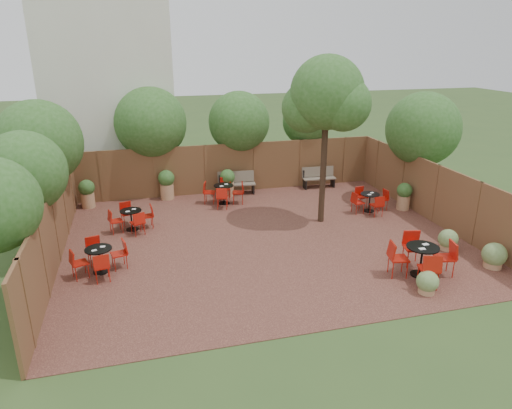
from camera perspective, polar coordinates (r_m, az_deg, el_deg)
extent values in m
plane|color=#354F23|center=(14.52, 1.01, -4.32)|extent=(80.00, 80.00, 0.00)
cube|color=#3E2019|center=(14.51, 1.01, -4.28)|extent=(12.00, 10.00, 0.02)
cube|color=brown|center=(18.78, -3.13, 4.51)|extent=(12.00, 0.08, 2.00)
cube|color=brown|center=(13.87, -23.59, -2.76)|extent=(0.08, 10.00, 2.00)
cube|color=brown|center=(16.72, 21.24, 1.25)|extent=(0.08, 10.00, 2.00)
cube|color=silver|center=(20.86, -17.62, 13.55)|extent=(5.00, 4.00, 8.00)
sphere|color=#2A551B|center=(16.33, -25.16, 6.91)|extent=(2.71, 2.71, 2.71)
sphere|color=#2A551B|center=(13.47, -26.63, 3.59)|extent=(2.16, 2.16, 2.16)
sphere|color=#2A551B|center=(18.72, -12.84, 9.76)|extent=(2.78, 2.78, 2.78)
sphere|color=#2A551B|center=(19.08, -2.11, 10.13)|extent=(2.48, 2.48, 2.48)
sphere|color=#2A551B|center=(20.15, 6.25, 10.16)|extent=(2.04, 2.04, 2.04)
sphere|color=#2A551B|center=(18.22, 19.88, 8.74)|extent=(2.70, 2.70, 2.70)
cylinder|color=black|center=(15.38, 8.36, 5.90)|extent=(0.24, 0.24, 4.55)
sphere|color=#2A551B|center=(15.03, 8.76, 13.49)|extent=(2.33, 2.33, 2.33)
sphere|color=#2A551B|center=(15.27, 6.30, 11.80)|extent=(1.63, 1.63, 1.63)
sphere|color=#2A551B|center=(14.87, 10.76, 12.08)|extent=(1.70, 1.70, 1.70)
cube|color=brown|center=(18.54, -2.36, 2.52)|extent=(1.50, 0.58, 0.05)
cube|color=brown|center=(18.65, -2.50, 3.46)|extent=(1.47, 0.25, 0.44)
cube|color=black|center=(18.48, -4.37, 1.69)|extent=(0.10, 0.44, 0.39)
cube|color=black|center=(18.75, -0.37, 2.02)|extent=(0.10, 0.44, 0.39)
cube|color=brown|center=(19.57, 7.78, 3.21)|extent=(1.40, 0.49, 0.05)
cube|color=brown|center=(19.67, 7.61, 4.05)|extent=(1.39, 0.18, 0.42)
cube|color=black|center=(19.41, 6.04, 2.48)|extent=(0.08, 0.42, 0.37)
cube|color=black|center=(19.87, 9.43, 2.74)|extent=(0.08, 0.42, 0.37)
cylinder|color=black|center=(13.20, -18.55, -7.83)|extent=(0.41, 0.41, 0.03)
cylinder|color=black|center=(13.06, -18.71, -6.54)|extent=(0.05, 0.05, 0.65)
cylinder|color=black|center=(12.92, -18.87, -5.21)|extent=(0.71, 0.71, 0.03)
cube|color=white|center=(12.97, -18.37, -4.95)|extent=(0.15, 0.13, 0.01)
cube|color=white|center=(12.82, -19.32, -5.36)|extent=(0.15, 0.13, 0.01)
cylinder|color=black|center=(13.12, 19.48, -8.11)|extent=(0.49, 0.49, 0.03)
cylinder|color=black|center=(12.95, 19.67, -6.57)|extent=(0.06, 0.06, 0.77)
cylinder|color=black|center=(12.78, 19.88, -4.96)|extent=(0.84, 0.84, 0.03)
cube|color=white|center=(12.91, 20.16, -4.63)|extent=(0.18, 0.15, 0.02)
cube|color=white|center=(12.62, 19.81, -5.16)|extent=(0.18, 0.15, 0.02)
cylinder|color=black|center=(17.29, 13.72, -0.76)|extent=(0.39, 0.39, 0.03)
cylinder|color=black|center=(17.18, 13.80, 0.23)|extent=(0.04, 0.04, 0.63)
cylinder|color=black|center=(17.08, 13.89, 1.25)|extent=(0.68, 0.68, 0.03)
cube|color=white|center=(17.19, 14.10, 1.41)|extent=(0.13, 0.10, 0.01)
cube|color=white|center=(16.95, 13.79, 1.18)|extent=(0.13, 0.10, 0.01)
cylinder|color=black|center=(15.71, -14.99, -2.96)|extent=(0.40, 0.40, 0.03)
cylinder|color=black|center=(15.60, -15.09, -1.87)|extent=(0.05, 0.05, 0.64)
cylinder|color=black|center=(15.48, -15.20, -0.74)|extent=(0.69, 0.69, 0.03)
cube|color=white|center=(15.54, -14.81, -0.55)|extent=(0.14, 0.12, 0.01)
cube|color=white|center=(15.38, -15.54, -0.84)|extent=(0.14, 0.12, 0.01)
cylinder|color=black|center=(17.62, -3.97, 0.17)|extent=(0.43, 0.43, 0.03)
cylinder|color=black|center=(17.51, -3.99, 1.24)|extent=(0.05, 0.05, 0.68)
cylinder|color=black|center=(17.40, -4.02, 2.34)|extent=(0.74, 0.74, 0.03)
cube|color=white|center=(17.49, -3.69, 2.52)|extent=(0.15, 0.12, 0.01)
cube|color=white|center=(17.27, -4.27, 2.28)|extent=(0.15, 0.12, 0.01)
cylinder|color=#AC7D56|center=(18.36, -10.89, 1.60)|extent=(0.52, 0.52, 0.60)
sphere|color=#2A551B|center=(18.20, -11.00, 3.20)|extent=(0.63, 0.63, 0.63)
cylinder|color=#AC7D56|center=(18.41, -3.51, 1.92)|extent=(0.49, 0.49, 0.56)
sphere|color=#2A551B|center=(18.26, -3.55, 3.43)|extent=(0.59, 0.59, 0.59)
cylinder|color=#AC7D56|center=(18.20, -19.97, 0.51)|extent=(0.48, 0.48, 0.55)
sphere|color=#2A551B|center=(18.05, -20.15, 1.98)|extent=(0.58, 0.58, 0.58)
cylinder|color=#AC7D56|center=(17.75, 17.68, 0.24)|extent=(0.46, 0.46, 0.52)
sphere|color=#2A551B|center=(17.61, 17.83, 1.67)|extent=(0.55, 0.55, 0.55)
cylinder|color=#AC7D56|center=(14.29, 27.14, -6.48)|extent=(0.48, 0.48, 0.22)
sphere|color=#607E41|center=(14.19, 27.31, -5.49)|extent=(0.65, 0.65, 0.65)
cylinder|color=#AC7D56|center=(12.28, 20.26, -9.80)|extent=(0.39, 0.39, 0.18)
sphere|color=#607E41|center=(12.18, 20.39, -8.88)|extent=(0.54, 0.54, 0.54)
cylinder|color=#AC7D56|center=(14.90, 22.47, -4.77)|extent=(0.42, 0.42, 0.19)
sphere|color=#607E41|center=(14.81, 22.59, -3.93)|extent=(0.57, 0.57, 0.57)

